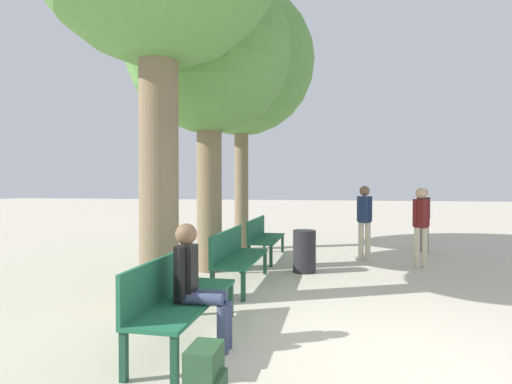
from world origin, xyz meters
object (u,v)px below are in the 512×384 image
object	(u,v)px
bench_row_1	(236,253)
tree_row_1	(209,54)
backpack	(205,377)
pedestrian_far	(423,215)
tree_row_2	(241,63)
pedestrian_mid	(421,222)
bench_row_2	(263,235)
trash_bin	(304,251)
bench_row_0	(178,292)
person_seated	(197,281)
pedestrian_near	(364,217)

from	to	relation	value
bench_row_1	tree_row_1	xyz separation A→B (m)	(-0.78, 1.00, 3.65)
backpack	pedestrian_far	bearing A→B (deg)	68.30
tree_row_2	pedestrian_mid	distance (m)	5.84
bench_row_2	trash_bin	size ratio (longest dim) A/B	2.32
bench_row_2	tree_row_1	world-z (taller)	tree_row_1
backpack	tree_row_1	bearing A→B (deg)	107.71
bench_row_0	backpack	size ratio (longest dim) A/B	4.01
bench_row_0	pedestrian_mid	size ratio (longest dim) A/B	1.16
bench_row_2	tree_row_1	size ratio (longest dim) A/B	0.32
tree_row_1	tree_row_2	size ratio (longest dim) A/B	0.87
trash_bin	tree_row_2	bearing A→B (deg)	126.80
pedestrian_mid	person_seated	bearing A→B (deg)	-123.20
bench_row_1	tree_row_1	size ratio (longest dim) A/B	0.32
bench_row_1	tree_row_2	bearing A→B (deg)	102.11
bench_row_1	tree_row_1	distance (m)	3.87
bench_row_2	trash_bin	world-z (taller)	bench_row_2
pedestrian_near	pedestrian_far	distance (m)	2.08
bench_row_0	pedestrian_mid	bearing A→B (deg)	54.09
tree_row_2	trash_bin	distance (m)	5.34
pedestrian_mid	bench_row_0	bearing A→B (deg)	-125.91
bench_row_2	tree_row_1	bearing A→B (deg)	-118.37
bench_row_1	backpack	distance (m)	3.65
pedestrian_far	bench_row_1	bearing A→B (deg)	-132.05
backpack	trash_bin	world-z (taller)	trash_bin
pedestrian_far	tree_row_2	bearing A→B (deg)	-173.60
trash_bin	bench_row_0	bearing A→B (deg)	-105.72
bench_row_2	pedestrian_far	distance (m)	4.14
pedestrian_near	trash_bin	distance (m)	2.01
pedestrian_near	trash_bin	world-z (taller)	pedestrian_near
tree_row_1	trash_bin	distance (m)	4.21
pedestrian_near	bench_row_1	bearing A→B (deg)	-129.28
tree_row_1	pedestrian_far	xyz separation A→B (m)	(4.54, 3.16, -3.28)
pedestrian_far	pedestrian_near	bearing A→B (deg)	-136.77
backpack	pedestrian_mid	xyz separation A→B (m)	(2.62, 5.67, 0.69)
person_seated	trash_bin	xyz separation A→B (m)	(0.79, 3.78, -0.28)
tree_row_1	pedestrian_near	bearing A→B (deg)	29.90
backpack	trash_bin	distance (m)	4.81
bench_row_2	bench_row_0	bearing A→B (deg)	-90.00
tree_row_1	tree_row_2	distance (m)	2.72
tree_row_1	pedestrian_mid	bearing A→B (deg)	15.10
bench_row_1	tree_row_1	bearing A→B (deg)	128.10
tree_row_1	pedestrian_near	xyz separation A→B (m)	(3.02, 1.74, -3.24)
bench_row_1	bench_row_2	world-z (taller)	same
bench_row_0	bench_row_2	bearing A→B (deg)	90.00
pedestrian_near	pedestrian_mid	xyz separation A→B (m)	(1.06, -0.64, -0.02)
backpack	pedestrian_far	distance (m)	8.35
bench_row_0	pedestrian_mid	world-z (taller)	pedestrian_mid
bench_row_2	backpack	xyz separation A→B (m)	(0.68, -6.03, -0.30)
bench_row_0	pedestrian_mid	xyz separation A→B (m)	(3.30, 4.55, 0.39)
pedestrian_mid	pedestrian_near	bearing A→B (deg)	148.85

